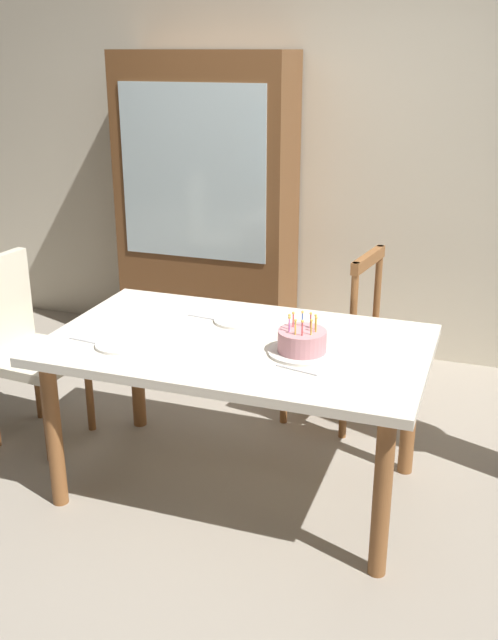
{
  "coord_description": "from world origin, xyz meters",
  "views": [
    {
      "loc": [
        1.0,
        -2.72,
        1.9
      ],
      "look_at": [
        0.05,
        0.0,
        0.83
      ],
      "focal_mm": 40.93,
      "sensor_mm": 36.0,
      "label": 1
    }
  ],
  "objects_px": {
    "dining_table": "(238,359)",
    "plate_far_side": "(238,320)",
    "plate_near_celebrant": "(121,344)",
    "chair_spindle_back": "(333,340)",
    "china_cabinet": "(207,207)",
    "chair_upholstered": "(22,340)",
    "birthday_cake": "(302,343)"
  },
  "relations": [
    {
      "from": "dining_table",
      "to": "plate_far_side",
      "type": "distance_m",
      "value": 0.25
    },
    {
      "from": "plate_near_celebrant",
      "to": "chair_spindle_back",
      "type": "height_order",
      "value": "chair_spindle_back"
    },
    {
      "from": "dining_table",
      "to": "plate_near_celebrant",
      "type": "xyz_separation_m",
      "value": [
        -0.44,
        -0.22,
        0.09
      ]
    },
    {
      "from": "dining_table",
      "to": "chair_spindle_back",
      "type": "relative_size",
      "value": 1.7
    },
    {
      "from": "china_cabinet",
      "to": "chair_upholstered",
      "type": "bearing_deg",
      "value": -106.01
    },
    {
      "from": "plate_far_side",
      "to": "chair_upholstered",
      "type": "height_order",
      "value": "chair_upholstered"
    },
    {
      "from": "plate_near_celebrant",
      "to": "china_cabinet",
      "type": "xyz_separation_m",
      "value": [
        -0.33,
        1.78,
        0.22
      ]
    },
    {
      "from": "plate_near_celebrant",
      "to": "plate_far_side",
      "type": "height_order",
      "value": "same"
    },
    {
      "from": "plate_near_celebrant",
      "to": "chair_spindle_back",
      "type": "xyz_separation_m",
      "value": [
        0.68,
        1.02,
        -0.28
      ]
    },
    {
      "from": "plate_far_side",
      "to": "chair_upholstered",
      "type": "xyz_separation_m",
      "value": [
        -1.12,
        -0.11,
        -0.2
      ]
    },
    {
      "from": "plate_near_celebrant",
      "to": "chair_upholstered",
      "type": "xyz_separation_m",
      "value": [
        -0.75,
        0.32,
        -0.2
      ]
    },
    {
      "from": "dining_table",
      "to": "plate_far_side",
      "type": "xyz_separation_m",
      "value": [
        -0.08,
        0.22,
        0.09
      ]
    },
    {
      "from": "dining_table",
      "to": "birthday_cake",
      "type": "distance_m",
      "value": 0.33
    },
    {
      "from": "birthday_cake",
      "to": "china_cabinet",
      "type": "xyz_separation_m",
      "value": [
        -1.08,
        1.6,
        0.18
      ]
    },
    {
      "from": "plate_far_side",
      "to": "chair_spindle_back",
      "type": "height_order",
      "value": "chair_spindle_back"
    },
    {
      "from": "dining_table",
      "to": "china_cabinet",
      "type": "bearing_deg",
      "value": 116.57
    },
    {
      "from": "plate_far_side",
      "to": "china_cabinet",
      "type": "distance_m",
      "value": 1.53
    },
    {
      "from": "dining_table",
      "to": "chair_upholstered",
      "type": "xyz_separation_m",
      "value": [
        -1.2,
        0.1,
        -0.11
      ]
    },
    {
      "from": "plate_near_celebrant",
      "to": "china_cabinet",
      "type": "bearing_deg",
      "value": 100.69
    },
    {
      "from": "chair_spindle_back",
      "to": "plate_far_side",
      "type": "bearing_deg",
      "value": -118.96
    },
    {
      "from": "chair_spindle_back",
      "to": "chair_upholstered",
      "type": "relative_size",
      "value": 1.0
    },
    {
      "from": "birthday_cake",
      "to": "chair_spindle_back",
      "type": "xyz_separation_m",
      "value": [
        -0.06,
        0.85,
        -0.32
      ]
    },
    {
      "from": "birthday_cake",
      "to": "chair_upholstered",
      "type": "relative_size",
      "value": 0.29
    },
    {
      "from": "plate_near_celebrant",
      "to": "chair_spindle_back",
      "type": "distance_m",
      "value": 1.26
    },
    {
      "from": "plate_far_side",
      "to": "china_cabinet",
      "type": "height_order",
      "value": "china_cabinet"
    },
    {
      "from": "birthday_cake",
      "to": "chair_spindle_back",
      "type": "distance_m",
      "value": 0.9
    },
    {
      "from": "plate_near_celebrant",
      "to": "chair_spindle_back",
      "type": "bearing_deg",
      "value": 56.02
    },
    {
      "from": "plate_far_side",
      "to": "china_cabinet",
      "type": "xyz_separation_m",
      "value": [
        -0.7,
        1.34,
        0.22
      ]
    },
    {
      "from": "birthday_cake",
      "to": "chair_upholstered",
      "type": "xyz_separation_m",
      "value": [
        -1.49,
        0.15,
        -0.24
      ]
    },
    {
      "from": "plate_far_side",
      "to": "dining_table",
      "type": "bearing_deg",
      "value": -69.64
    },
    {
      "from": "chair_upholstered",
      "to": "plate_near_celebrant",
      "type": "bearing_deg",
      "value": -23.07
    },
    {
      "from": "birthday_cake",
      "to": "plate_near_celebrant",
      "type": "relative_size",
      "value": 1.27
    }
  ]
}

